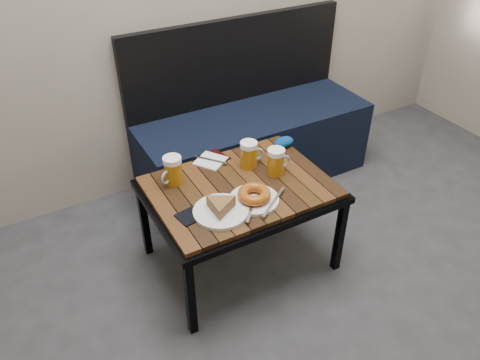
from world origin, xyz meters
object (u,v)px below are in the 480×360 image
beer_mug_left (173,170)px  passport_burgundy (216,157)px  plate_bagel (254,197)px  cafe_table (240,193)px  bench (252,139)px  plate_pie (221,208)px  beer_mug_centre (249,154)px  knit_pouch (284,142)px  beer_mug_right (276,161)px  passport_navy (193,215)px

beer_mug_left → passport_burgundy: (0.27, 0.09, -0.06)m
beer_mug_left → plate_bagel: size_ratio=0.50×
beer_mug_left → cafe_table: bearing=119.3°
bench → cafe_table: (-0.43, -0.62, 0.16)m
cafe_table → plate_pie: bearing=-141.2°
cafe_table → beer_mug_centre: bearing=45.4°
knit_pouch → bench: bearing=80.8°
bench → plate_bagel: (-0.43, -0.76, 0.22)m
bench → beer_mug_right: 0.72m
bench → passport_navy: (-0.71, -0.72, 0.20)m
beer_mug_left → beer_mug_right: 0.48m
passport_burgundy → beer_mug_left: bearing=-175.7°
cafe_table → knit_pouch: knit_pouch is taller
plate_pie → plate_bagel: 0.16m
plate_pie → passport_navy: bearing=158.5°
beer_mug_centre → plate_pie: (-0.28, -0.25, -0.04)m
plate_pie → passport_navy: 0.12m
passport_navy → bench: bearing=124.9°
plate_pie → knit_pouch: 0.62m
cafe_table → passport_navy: size_ratio=6.48×
cafe_table → passport_navy: passport_navy is taller
beer_mug_right → passport_navy: beer_mug_right is taller
beer_mug_right → plate_bagel: 0.24m
bench → beer_mug_centre: bearing=-121.9°
beer_mug_left → beer_mug_centre: size_ratio=1.02×
beer_mug_right → passport_burgundy: beer_mug_right is taller
beer_mug_centre → beer_mug_right: size_ratio=1.01×
plate_pie → cafe_table: bearing=38.8°
beer_mug_right → knit_pouch: bearing=50.7°
plate_pie → knit_pouch: bearing=31.5°
beer_mug_left → plate_pie: bearing=78.6°
cafe_table → beer_mug_right: beer_mug_right is taller
bench → beer_mug_right: bench is taller
cafe_table → passport_navy: (-0.28, -0.09, 0.05)m
passport_navy → passport_burgundy: 0.45m
plate_pie → passport_burgundy: bearing=65.7°
bench → cafe_table: 0.77m
cafe_table → plate_pie: size_ratio=3.58×
beer_mug_left → knit_pouch: 0.62m
passport_navy → beer_mug_right: bearing=90.8°
knit_pouch → beer_mug_right: bearing=-131.8°
beer_mug_left → beer_mug_centre: bearing=144.6°
beer_mug_left → beer_mug_right: (0.45, -0.16, -0.00)m
beer_mug_centre → plate_bagel: bearing=-112.5°
knit_pouch → cafe_table: bearing=-152.4°
knit_pouch → plate_bagel: bearing=-138.5°
bench → passport_burgundy: 0.59m
beer_mug_centre → beer_mug_right: (0.08, -0.11, -0.00)m
passport_navy → passport_burgundy: size_ratio=1.06×
beer_mug_centre → passport_navy: bearing=-149.3°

